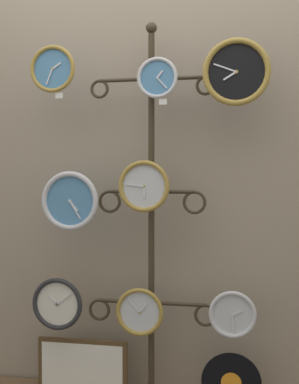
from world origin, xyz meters
The scene contains 14 objects.
shop_wall centered at (0.00, 0.57, 1.40)m, with size 4.40×0.04×2.80m.
display_stand centered at (0.00, 0.41, 0.63)m, with size 0.69×0.39×2.03m.
clock_top_left centered at (-0.50, 0.30, 1.78)m, with size 0.24×0.04×0.24m.
clock_top_center centered at (0.05, 0.32, 1.72)m, with size 0.21×0.04×0.21m.
clock_top_right centered at (0.44, 0.30, 1.73)m, with size 0.33×0.04×0.33m.
clock_middle_left centered at (-0.41, 0.31, 1.10)m, with size 0.31×0.04×0.31m.
clock_middle_center centered at (-0.01, 0.29, 1.18)m, with size 0.26×0.04×0.26m.
clock_bottom_left centered at (-0.48, 0.31, 0.56)m, with size 0.28×0.04×0.28m.
clock_bottom_center centered at (-0.05, 0.33, 0.53)m, with size 0.25×0.04×0.25m.
clock_bottom_right centered at (0.43, 0.31, 0.55)m, with size 0.23×0.04×0.23m.
vinyl_record centered at (0.42, 0.32, 0.21)m, with size 0.30×0.01×0.30m.
picture_frame centered at (-0.37, 0.36, 0.21)m, with size 0.49×0.02×0.30m.
price_tag_upper centered at (-0.46, 0.29, 1.65)m, with size 0.04×0.00×0.03m.
price_tag_mid centered at (0.08, 0.31, 1.60)m, with size 0.04×0.00×0.03m.
Camera 1 is at (0.55, -2.32, 1.25)m, focal length 50.00 mm.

